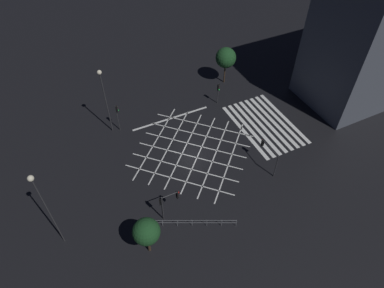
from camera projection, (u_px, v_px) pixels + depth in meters
ground_plane at (192, 150)px, 42.06m from camera, size 200.00×200.00×0.00m
road_markings at (238, 132)px, 44.30m from camera, size 16.33×22.28×0.01m
traffic_light_nw_cross at (171, 200)px, 33.63m from camera, size 0.36×1.91×3.81m
traffic_light_se_main at (218, 90)px, 46.69m from camera, size 0.39×0.36×3.28m
traffic_light_ne_cross at (117, 113)px, 42.60m from camera, size 0.36×0.39×4.00m
traffic_light_nw_main at (161, 204)px, 33.68m from camera, size 0.39×0.36×3.40m
traffic_light_sw_main at (268, 151)px, 38.56m from camera, size 3.19×0.36×3.37m
street_lamp_east at (103, 89)px, 39.73m from camera, size 0.55×0.55×9.25m
street_lamp_west at (42, 199)px, 28.54m from camera, size 0.53×0.53×10.11m
street_tree_near at (226, 58)px, 48.91m from camera, size 2.95×2.95×5.68m
street_tree_far at (146, 232)px, 30.48m from camera, size 2.56×2.56×4.73m
pedestrian_railing at (192, 222)px, 34.28m from camera, size 3.95×8.08×1.05m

